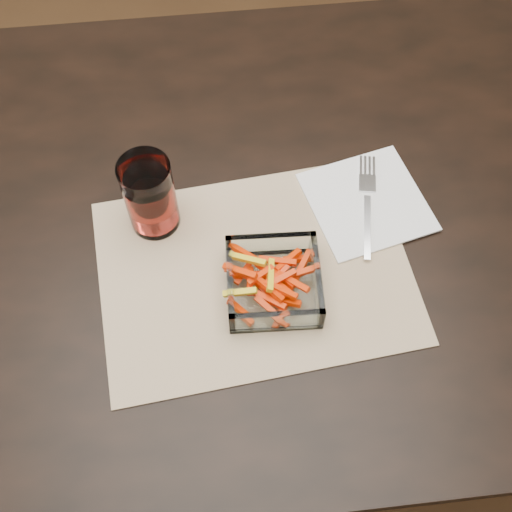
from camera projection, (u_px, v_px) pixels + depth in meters
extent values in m
plane|color=#331E0F|center=(245.00, 371.00, 1.65)|extent=(4.50, 4.50, 0.00)
cube|color=black|center=(238.00, 216.00, 1.00)|extent=(1.60, 0.90, 0.03)
cube|color=tan|center=(255.00, 271.00, 0.94)|extent=(0.48, 0.37, 0.00)
cube|color=white|center=(273.00, 289.00, 0.92)|extent=(0.14, 0.14, 0.01)
cube|color=white|center=(270.00, 245.00, 0.93)|extent=(0.13, 0.01, 0.05)
cube|color=white|center=(277.00, 322.00, 0.87)|extent=(0.13, 0.01, 0.05)
cube|color=white|center=(230.00, 284.00, 0.90)|extent=(0.01, 0.13, 0.05)
cube|color=white|center=(316.00, 280.00, 0.90)|extent=(0.01, 0.13, 0.05)
cylinder|color=white|center=(150.00, 195.00, 0.92)|extent=(0.07, 0.07, 0.13)
cylinder|color=#A52017|center=(151.00, 201.00, 0.93)|extent=(0.06, 0.06, 0.09)
cube|color=white|center=(367.00, 202.00, 0.99)|extent=(0.21, 0.21, 0.00)
cube|color=silver|center=(367.00, 227.00, 0.97)|extent=(0.03, 0.11, 0.00)
cube|color=silver|center=(367.00, 183.00, 1.01)|extent=(0.03, 0.04, 0.00)
cube|color=silver|center=(361.00, 165.00, 1.02)|extent=(0.01, 0.04, 0.00)
cube|color=silver|center=(365.00, 165.00, 1.02)|extent=(0.01, 0.04, 0.00)
cube|color=silver|center=(370.00, 166.00, 1.02)|extent=(0.01, 0.04, 0.00)
cube|color=silver|center=(374.00, 166.00, 1.02)|extent=(0.01, 0.04, 0.00)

